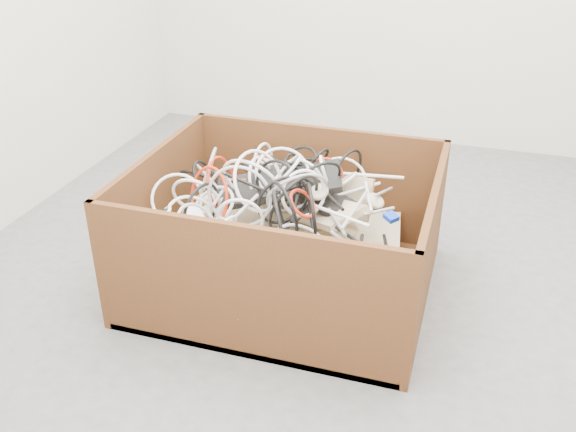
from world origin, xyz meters
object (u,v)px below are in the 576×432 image
(cardboard_box, at_px, (283,255))
(power_strip_left, at_px, (243,194))
(vga_plug, at_px, (391,217))
(power_strip_right, at_px, (202,234))

(cardboard_box, distance_m, power_strip_left, 0.28)
(power_strip_left, xyz_separation_m, vga_plug, (0.56, -0.01, 0.00))
(power_strip_left, distance_m, vga_plug, 0.56)
(cardboard_box, height_order, power_strip_right, cardboard_box)
(cardboard_box, relative_size, power_strip_right, 3.67)
(cardboard_box, xyz_separation_m, power_strip_left, (-0.16, 0.02, 0.23))
(power_strip_left, height_order, power_strip_right, power_strip_left)
(power_strip_left, bearing_deg, cardboard_box, -60.47)
(power_strip_right, distance_m, vga_plug, 0.66)
(power_strip_right, height_order, vga_plug, power_strip_right)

